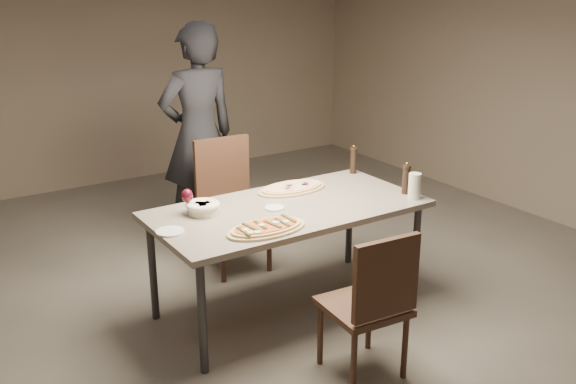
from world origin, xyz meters
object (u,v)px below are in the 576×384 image
zucchini_pizza (266,228)px  bread_basket (203,207)px  diner (198,136)px  carafe (415,186)px  chair_far (229,196)px  dining_table (288,215)px  ham_pizza (292,188)px  pepper_mill_left (406,179)px  chair_near (373,299)px

zucchini_pizza → bread_basket: bearing=133.3°
diner → carafe: bearing=112.1°
carafe → bread_basket: bearing=159.0°
bread_basket → diner: bearing=65.4°
carafe → chair_far: 1.47m
dining_table → chair_far: bearing=88.3°
dining_table → carafe: (0.81, -0.33, 0.15)m
ham_pizza → chair_far: 0.67m
pepper_mill_left → chair_far: 1.39m
dining_table → carafe: carafe is taller
pepper_mill_left → chair_far: (-0.80, 1.10, -0.29)m
dining_table → ham_pizza: size_ratio=3.41×
diner → zucchini_pizza: bearing=76.6°
dining_table → diner: 1.47m
bread_basket → chair_far: chair_far is taller
ham_pizza → chair_far: (-0.18, 0.61, -0.20)m
zucchini_pizza → diner: 1.78m
ham_pizza → chair_near: (-0.26, -1.20, -0.26)m
chair_near → dining_table: bearing=91.2°
carafe → diner: size_ratio=0.10×
bread_basket → chair_near: size_ratio=0.24×
pepper_mill_left → chair_far: bearing=126.1°
pepper_mill_left → carafe: bearing=-102.5°
zucchini_pizza → chair_near: size_ratio=0.58×
zucchini_pizza → pepper_mill_left: (1.17, 0.06, 0.09)m
carafe → chair_near: size_ratio=0.20×
zucchini_pizza → carafe: 1.15m
ham_pizza → dining_table: bearing=-128.7°
chair_near → diner: size_ratio=0.48×
dining_table → carafe: 0.88m
dining_table → chair_far: size_ratio=1.79×
ham_pizza → carafe: carafe is taller
dining_table → zucchini_pizza: bearing=-140.2°
pepper_mill_left → chair_near: size_ratio=0.25×
zucchini_pizza → diner: (0.39, 1.73, 0.16)m
pepper_mill_left → chair_far: size_ratio=0.23×
dining_table → pepper_mill_left: pepper_mill_left is taller
dining_table → zucchini_pizza: zucchini_pizza is taller
chair_far → diner: (0.03, 0.57, 0.36)m
dining_table → diner: (0.05, 1.45, 0.23)m
zucchini_pizza → pepper_mill_left: size_ratio=2.28×
dining_table → pepper_mill_left: (0.83, -0.22, 0.16)m
dining_table → diner: size_ratio=0.97×
chair_near → diner: diner is taller
chair_near → diner: 2.42m
pepper_mill_left → chair_far: chair_far is taller
diner → ham_pizza: bearing=96.8°
dining_table → diner: diner is taller
bread_basket → chair_far: (0.55, 0.70, -0.23)m
bread_basket → dining_table: bearing=-18.8°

